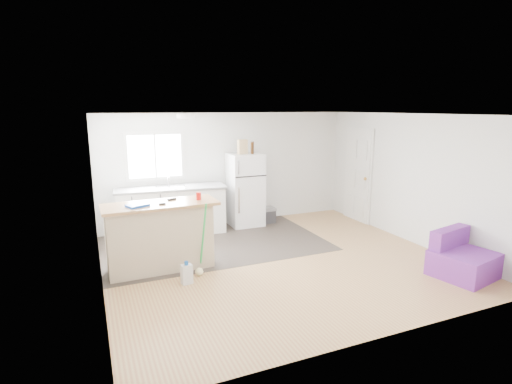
% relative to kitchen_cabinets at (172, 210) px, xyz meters
% --- Properties ---
extents(room, '(5.51, 5.01, 2.41)m').
position_rel_kitchen_cabinets_xyz_m(room, '(1.33, -2.17, 0.71)').
color(room, '#A46C45').
rests_on(room, ground).
extents(vinyl_zone, '(4.05, 2.50, 0.00)m').
position_rel_kitchen_cabinets_xyz_m(vinyl_zone, '(0.60, -0.92, -0.49)').
color(vinyl_zone, '#332B26').
rests_on(vinyl_zone, floor).
extents(window, '(1.18, 0.06, 0.98)m').
position_rel_kitchen_cabinets_xyz_m(window, '(-0.22, 0.32, 1.06)').
color(window, white).
rests_on(window, back_wall).
extents(interior_door, '(0.11, 0.92, 2.10)m').
position_rel_kitchen_cabinets_xyz_m(interior_door, '(4.05, -0.62, 0.53)').
color(interior_door, white).
rests_on(interior_door, right_wall).
extents(ceiling_fixture, '(0.30, 0.30, 0.07)m').
position_rel_kitchen_cabinets_xyz_m(ceiling_fixture, '(0.13, -0.97, 1.87)').
color(ceiling_fixture, white).
rests_on(ceiling_fixture, ceiling).
extents(kitchen_cabinets, '(2.21, 0.88, 1.25)m').
position_rel_kitchen_cabinets_xyz_m(kitchen_cabinets, '(0.00, 0.00, 0.00)').
color(kitchen_cabinets, white).
rests_on(kitchen_cabinets, floor).
extents(peninsula, '(1.75, 0.70, 1.07)m').
position_rel_kitchen_cabinets_xyz_m(peninsula, '(-0.53, -1.74, 0.05)').
color(peninsula, '#CDB394').
rests_on(peninsula, floor).
extents(refrigerator, '(0.69, 0.66, 1.55)m').
position_rel_kitchen_cabinets_xyz_m(refrigerator, '(1.59, -0.01, 0.29)').
color(refrigerator, white).
rests_on(refrigerator, floor).
extents(cooler, '(0.44, 0.30, 0.34)m').
position_rel_kitchen_cabinets_xyz_m(cooler, '(2.03, -0.05, -0.32)').
color(cooler, '#313133').
rests_on(cooler, floor).
extents(purple_seat, '(0.96, 0.93, 0.68)m').
position_rel_kitchen_cabinets_xyz_m(purple_seat, '(3.62, -3.78, -0.24)').
color(purple_seat, purple).
rests_on(purple_seat, floor).
extents(cleaner_jug, '(0.17, 0.13, 0.34)m').
position_rel_kitchen_cabinets_xyz_m(cleaner_jug, '(-0.29, -2.44, -0.34)').
color(cleaner_jug, silver).
rests_on(cleaner_jug, floor).
extents(mop, '(0.21, 0.32, 1.13)m').
position_rel_kitchen_cabinets_xyz_m(mop, '(-0.01, -2.19, -0.26)').
color(mop, green).
rests_on(mop, floor).
extents(red_cup, '(0.10, 0.10, 0.12)m').
position_rel_kitchen_cabinets_xyz_m(red_cup, '(0.10, -1.75, 0.64)').
color(red_cup, red).
rests_on(red_cup, peninsula).
extents(blue_tray, '(0.36, 0.32, 0.04)m').
position_rel_kitchen_cabinets_xyz_m(blue_tray, '(-0.85, -1.83, 0.60)').
color(blue_tray, '#1346BA').
rests_on(blue_tray, peninsula).
extents(tool_a, '(0.15, 0.10, 0.03)m').
position_rel_kitchen_cabinets_xyz_m(tool_a, '(-0.29, -1.61, 0.59)').
color(tool_a, black).
rests_on(tool_a, peninsula).
extents(tool_b, '(0.10, 0.04, 0.03)m').
position_rel_kitchen_cabinets_xyz_m(tool_b, '(-0.49, -1.86, 0.59)').
color(tool_b, black).
rests_on(tool_b, peninsula).
extents(cardboard_box, '(0.21, 0.12, 0.30)m').
position_rel_kitchen_cabinets_xyz_m(cardboard_box, '(1.52, -0.04, 1.22)').
color(cardboard_box, tan).
rests_on(cardboard_box, refrigerator).
extents(bottle_left, '(0.09, 0.09, 0.25)m').
position_rel_kitchen_cabinets_xyz_m(bottle_left, '(1.71, -0.12, 1.19)').
color(bottle_left, '#341C09').
rests_on(bottle_left, refrigerator).
extents(bottle_right, '(0.08, 0.08, 0.25)m').
position_rel_kitchen_cabinets_xyz_m(bottle_right, '(1.75, -0.00, 1.19)').
color(bottle_right, '#341C09').
rests_on(bottle_right, refrigerator).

